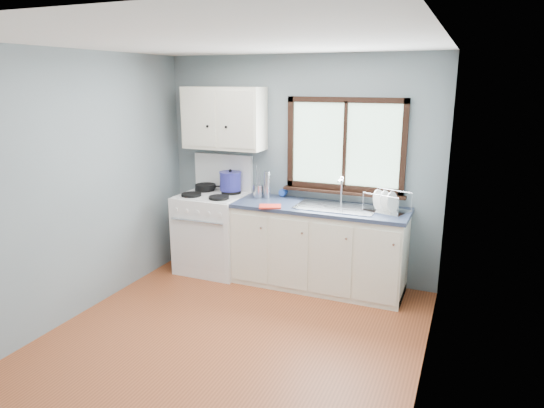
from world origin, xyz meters
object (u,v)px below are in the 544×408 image
at_px(stockpot, 230,181).
at_px(dish_rack, 386,206).
at_px(skillet, 206,186).
at_px(gas_range, 213,230).
at_px(utensil_crock, 258,191).
at_px(base_cabinets, 319,251).
at_px(thermos, 267,185).
at_px(sink, 336,213).

xyz_separation_m(stockpot, dish_rack, (1.83, -0.10, -0.10)).
relative_size(skillet, dish_rack, 0.80).
height_order(gas_range, utensil_crock, gas_range).
xyz_separation_m(base_cabinets, thermos, (-0.65, 0.10, 0.66)).
bearing_deg(thermos, skillet, 177.84).
bearing_deg(utensil_crock, stockpot, 173.03).
bearing_deg(gas_range, stockpot, 44.90).
height_order(base_cabinets, skillet, skillet).
height_order(sink, thermos, thermos).
bearing_deg(skillet, dish_rack, -22.56).
xyz_separation_m(gas_range, base_cabinets, (1.31, 0.02, -0.08)).
xyz_separation_m(base_cabinets, dish_rack, (0.69, 0.05, 0.57)).
distance_m(gas_range, stockpot, 0.62).
bearing_deg(skillet, utensil_crock, -23.07).
relative_size(sink, stockpot, 2.80).
xyz_separation_m(base_cabinets, skillet, (-1.47, 0.13, 0.57)).
bearing_deg(gas_range, base_cabinets, 0.82).
bearing_deg(dish_rack, skillet, -163.96).
height_order(utensil_crock, dish_rack, utensil_crock).
bearing_deg(base_cabinets, gas_range, -179.18).
xyz_separation_m(gas_range, stockpot, (0.16, 0.16, 0.58)).
bearing_deg(utensil_crock, base_cabinets, -7.22).
bearing_deg(thermos, dish_rack, -2.23).
relative_size(sink, utensil_crock, 2.26).
height_order(stockpot, utensil_crock, utensil_crock).
distance_m(skillet, dish_rack, 2.16).
relative_size(utensil_crock, thermos, 1.20).
bearing_deg(stockpot, utensil_crock, -6.97).
bearing_deg(stockpot, sink, -6.19).
bearing_deg(utensil_crock, thermos, 1.43).
distance_m(base_cabinets, skillet, 1.59).
height_order(base_cabinets, sink, sink).
height_order(skillet, utensil_crock, utensil_crock).
height_order(base_cabinets, stockpot, stockpot).
distance_m(skillet, utensil_crock, 0.71).
distance_m(stockpot, thermos, 0.49).
xyz_separation_m(skillet, thermos, (0.82, -0.03, 0.09)).
distance_m(skillet, thermos, 0.82).
bearing_deg(base_cabinets, stockpot, 172.86).
distance_m(gas_range, base_cabinets, 1.31).
relative_size(base_cabinets, thermos, 5.99).
height_order(skillet, thermos, thermos).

